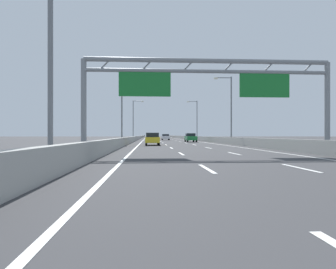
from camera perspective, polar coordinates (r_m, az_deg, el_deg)
The scene contains 50 objects.
ground_plane at distance 98.97m, azimuth -1.30°, elevation -0.78°, with size 260.00×260.00×0.00m, color #38383A.
lane_dash_left_1 at distance 11.66m, azimuth 7.21°, elevation -6.31°, with size 0.16×3.00×0.01m, color white.
lane_dash_left_2 at distance 20.54m, azimuth 2.49°, elevation -3.60°, with size 0.16×3.00×0.01m, color white.
lane_dash_left_3 at distance 29.49m, azimuth 0.63°, elevation -2.52°, with size 0.16×3.00×0.01m, color white.
lane_dash_left_4 at distance 38.47m, azimuth -0.36°, elevation -1.94°, with size 0.16×3.00×0.01m, color white.
lane_dash_left_5 at distance 47.45m, azimuth -0.97°, elevation -1.58°, with size 0.16×3.00×0.01m, color white.
lane_dash_left_6 at distance 56.44m, azimuth -1.39°, elevation -1.34°, with size 0.16×3.00×0.01m, color white.
lane_dash_left_7 at distance 65.43m, azimuth -1.69°, elevation -1.16°, with size 0.16×3.00×0.01m, color white.
lane_dash_left_8 at distance 74.43m, azimuth -1.92°, elevation -1.02°, with size 0.16×3.00×0.01m, color white.
lane_dash_left_9 at distance 83.42m, azimuth -2.10°, elevation -0.92°, with size 0.16×3.00×0.01m, color white.
lane_dash_left_10 at distance 92.42m, azimuth -2.25°, elevation -0.83°, with size 0.16×3.00×0.01m, color white.
lane_dash_left_11 at distance 101.41m, azimuth -2.37°, elevation -0.76°, with size 0.16×3.00×0.01m, color white.
lane_dash_left_12 at distance 110.41m, azimuth -2.47°, elevation -0.70°, with size 0.16×3.00×0.01m, color white.
lane_dash_left_13 at distance 119.41m, azimuth -2.55°, elevation -0.65°, with size 0.16×3.00×0.01m, color white.
lane_dash_left_14 at distance 128.41m, azimuth -2.63°, elevation -0.61°, with size 0.16×3.00×0.01m, color white.
lane_dash_left_15 at distance 137.41m, azimuth -2.69°, elevation -0.57°, with size 0.16×3.00×0.01m, color white.
lane_dash_left_16 at distance 146.40m, azimuth -2.75°, elevation -0.54°, with size 0.16×3.00×0.01m, color white.
lane_dash_left_17 at distance 155.40m, azimuth -2.79°, elevation -0.51°, with size 0.16×3.00×0.01m, color white.
lane_dash_right_1 at distance 12.83m, azimuth 23.30°, elevation -5.73°, with size 0.16×3.00×0.01m, color white.
lane_dash_right_2 at distance 21.22m, azimuth 12.22°, elevation -3.48°, with size 0.16×3.00×0.01m, color white.
lane_dash_right_3 at distance 29.97m, azimuth 7.52°, elevation -2.48°, with size 0.16×3.00×0.01m, color white.
lane_dash_right_4 at distance 38.84m, azimuth 4.96°, elevation -1.92°, with size 0.16×3.00×0.01m, color white.
lane_dash_right_5 at distance 47.75m, azimuth 3.35°, elevation -1.57°, with size 0.16×3.00×0.01m, color white.
lane_dash_right_6 at distance 56.69m, azimuth 2.25°, elevation -1.33°, with size 0.16×3.00×0.01m, color white.
lane_dash_right_7 at distance 65.65m, azimuth 1.45°, elevation -1.15°, with size 0.16×3.00×0.01m, color white.
lane_dash_right_8 at distance 74.62m, azimuth 0.84°, elevation -1.02°, with size 0.16×3.00×0.01m, color white.
lane_dash_right_9 at distance 83.59m, azimuth 0.36°, elevation -0.92°, with size 0.16×3.00×0.01m, color white.
lane_dash_right_10 at distance 92.57m, azimuth -0.02°, elevation -0.83°, with size 0.16×3.00×0.01m, color white.
lane_dash_right_11 at distance 101.55m, azimuth -0.34°, elevation -0.76°, with size 0.16×3.00×0.01m, color white.
lane_dash_right_12 at distance 110.54m, azimuth -0.60°, elevation -0.70°, with size 0.16×3.00×0.01m, color white.
lane_dash_right_13 at distance 119.53m, azimuth -0.83°, elevation -0.65°, with size 0.16×3.00×0.01m, color white.
lane_dash_right_14 at distance 128.52m, azimuth -1.02°, elevation -0.61°, with size 0.16×3.00×0.01m, color white.
lane_dash_right_15 at distance 137.51m, azimuth -1.19°, elevation -0.57°, with size 0.16×3.00×0.01m, color white.
lane_dash_right_16 at distance 146.50m, azimuth -1.34°, elevation -0.54°, with size 0.16×3.00×0.01m, color white.
lane_dash_right_17 at distance 155.50m, azimuth -1.47°, elevation -0.51°, with size 0.16×3.00×0.01m, color white.
edge_line_left at distance 86.90m, azimuth -4.44°, elevation -0.88°, with size 0.16×176.00×0.01m, color white.
edge_line_right at distance 87.38m, azimuth 2.46°, elevation -0.88°, with size 0.16×176.00×0.01m, color white.
barrier_left at distance 108.93m, azimuth -5.14°, elevation -0.47°, with size 0.45×220.00×0.95m.
barrier_right at distance 109.43m, azimuth 2.11°, elevation -0.46°, with size 0.45×220.00×0.95m.
sign_gantry at distance 20.85m, azimuth 7.42°, elevation 9.76°, with size 16.74×0.36×6.36m.
streetlamp_left_near at distance 13.04m, azimuth -19.99°, elevation 18.37°, with size 2.58×0.28×9.50m.
streetlamp_left_mid at distance 43.07m, azimuth -8.27°, elevation 5.44°, with size 2.58×0.28×9.50m.
streetlamp_right_mid at distance 44.43m, azimuth 11.39°, elevation 5.28°, with size 2.58×0.28×9.50m.
streetlamp_left_far at distance 73.79m, azimuth -6.31°, elevation 3.16°, with size 2.58×0.28×9.50m.
streetlamp_right_far at distance 74.59m, azimuth 5.24°, elevation 3.12°, with size 2.58×0.28×9.50m.
yellow_car at distance 37.41m, azimuth -2.93°, elevation -0.82°, with size 1.71×4.31×1.52m.
green_car at distance 54.09m, azimuth 4.23°, elevation -0.57°, with size 1.73×4.47×1.53m.
black_car at distance 129.43m, azimuth -0.20°, elevation -0.28°, with size 1.89×4.43×1.47m.
blue_car at distance 135.73m, azimuth -3.38°, elevation -0.28°, with size 1.81×4.61×1.35m.
white_car at distance 74.39m, azimuth -0.47°, elevation -0.45°, with size 1.81×4.51×1.44m.
Camera 1 is at (-3.97, 1.12, 1.28)m, focal length 32.78 mm.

